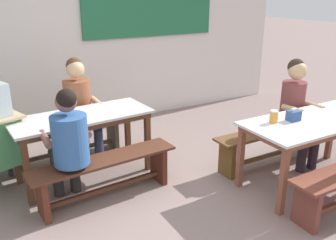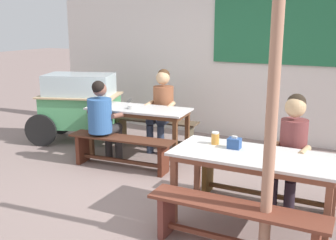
{
  "view_description": "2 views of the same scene",
  "coord_description": "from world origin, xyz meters",
  "px_view_note": "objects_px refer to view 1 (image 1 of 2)",
  "views": [
    {
      "loc": [
        -1.79,
        -2.74,
        2.05
      ],
      "look_at": [
        0.03,
        0.48,
        0.72
      ],
      "focal_mm": 38.69,
      "sensor_mm": 36.0,
      "label": 1
    },
    {
      "loc": [
        2.3,
        -4.15,
        2.03
      ],
      "look_at": [
        0.03,
        0.38,
        0.79
      ],
      "focal_mm": 43.7,
      "sensor_mm": 36.0,
      "label": 2
    }
  ],
  "objects_px": {
    "bench_far_front": "(105,172)",
    "bench_near_back": "(273,140)",
    "dining_table_far": "(82,122)",
    "bench_far_back": "(68,137)",
    "person_left_back_turned": "(69,141)",
    "soup_bowl": "(79,115)",
    "person_center_facing": "(80,103)",
    "person_right_near_table": "(297,105)",
    "tissue_box": "(294,116)",
    "condiment_jar": "(274,117)",
    "dining_table_near": "(314,126)"
  },
  "relations": [
    {
      "from": "bench_far_front",
      "to": "bench_near_back",
      "type": "height_order",
      "value": "same"
    },
    {
      "from": "dining_table_far",
      "to": "bench_near_back",
      "type": "bearing_deg",
      "value": -20.61
    },
    {
      "from": "bench_far_back",
      "to": "bench_near_back",
      "type": "distance_m",
      "value": 2.56
    },
    {
      "from": "person_left_back_turned",
      "to": "soup_bowl",
      "type": "relative_size",
      "value": 8.55
    },
    {
      "from": "dining_table_far",
      "to": "person_center_facing",
      "type": "xyz_separation_m",
      "value": [
        0.13,
        0.51,
        0.06
      ]
    },
    {
      "from": "dining_table_far",
      "to": "person_center_facing",
      "type": "distance_m",
      "value": 0.53
    },
    {
      "from": "bench_far_back",
      "to": "person_right_near_table",
      "type": "relative_size",
      "value": 1.16
    },
    {
      "from": "tissue_box",
      "to": "condiment_jar",
      "type": "xyz_separation_m",
      "value": [
        -0.23,
        0.06,
        0.01
      ]
    },
    {
      "from": "bench_far_front",
      "to": "soup_bowl",
      "type": "distance_m",
      "value": 0.68
    },
    {
      "from": "person_left_back_turned",
      "to": "dining_table_far",
      "type": "bearing_deg",
      "value": 61.41
    },
    {
      "from": "dining_table_far",
      "to": "tissue_box",
      "type": "height_order",
      "value": "tissue_box"
    },
    {
      "from": "bench_near_back",
      "to": "condiment_jar",
      "type": "relative_size",
      "value": 12.53
    },
    {
      "from": "tissue_box",
      "to": "condiment_jar",
      "type": "bearing_deg",
      "value": 166.02
    },
    {
      "from": "bench_near_back",
      "to": "condiment_jar",
      "type": "height_order",
      "value": "condiment_jar"
    },
    {
      "from": "bench_near_back",
      "to": "tissue_box",
      "type": "relative_size",
      "value": 12.58
    },
    {
      "from": "dining_table_near",
      "to": "person_right_near_table",
      "type": "distance_m",
      "value": 0.55
    },
    {
      "from": "person_center_facing",
      "to": "dining_table_far",
      "type": "bearing_deg",
      "value": -104.39
    },
    {
      "from": "person_left_back_turned",
      "to": "person_center_facing",
      "type": "distance_m",
      "value": 1.11
    },
    {
      "from": "bench_near_back",
      "to": "person_right_near_table",
      "type": "xyz_separation_m",
      "value": [
        0.26,
        -0.08,
        0.43
      ]
    },
    {
      "from": "dining_table_far",
      "to": "condiment_jar",
      "type": "height_order",
      "value": "condiment_jar"
    },
    {
      "from": "dining_table_near",
      "to": "bench_far_back",
      "type": "distance_m",
      "value": 2.93
    },
    {
      "from": "condiment_jar",
      "to": "bench_near_back",
      "type": "bearing_deg",
      "value": 41.66
    },
    {
      "from": "bench_near_back",
      "to": "dining_table_far",
      "type": "bearing_deg",
      "value": 159.39
    },
    {
      "from": "person_left_back_turned",
      "to": "soup_bowl",
      "type": "height_order",
      "value": "person_left_back_turned"
    },
    {
      "from": "condiment_jar",
      "to": "person_left_back_turned",
      "type": "bearing_deg",
      "value": 160.33
    },
    {
      "from": "person_right_near_table",
      "to": "dining_table_near",
      "type": "bearing_deg",
      "value": -118.24
    },
    {
      "from": "dining_table_near",
      "to": "person_center_facing",
      "type": "xyz_separation_m",
      "value": [
        -2.0,
        1.87,
        0.06
      ]
    },
    {
      "from": "bench_far_back",
      "to": "bench_far_front",
      "type": "height_order",
      "value": "same"
    },
    {
      "from": "person_right_near_table",
      "to": "tissue_box",
      "type": "bearing_deg",
      "value": -141.66
    },
    {
      "from": "dining_table_near",
      "to": "bench_near_back",
      "type": "relative_size",
      "value": 0.99
    },
    {
      "from": "person_center_facing",
      "to": "condiment_jar",
      "type": "bearing_deg",
      "value": -48.4
    },
    {
      "from": "bench_far_back",
      "to": "person_left_back_turned",
      "type": "bearing_deg",
      "value": -102.63
    },
    {
      "from": "condiment_jar",
      "to": "dining_table_far",
      "type": "bearing_deg",
      "value": 143.76
    },
    {
      "from": "dining_table_far",
      "to": "bench_near_back",
      "type": "relative_size",
      "value": 0.96
    },
    {
      "from": "bench_far_back",
      "to": "tissue_box",
      "type": "relative_size",
      "value": 11.4
    },
    {
      "from": "tissue_box",
      "to": "bench_far_front",
      "type": "bearing_deg",
      "value": 158.92
    },
    {
      "from": "dining_table_near",
      "to": "person_right_near_table",
      "type": "relative_size",
      "value": 1.26
    },
    {
      "from": "dining_table_far",
      "to": "person_center_facing",
      "type": "height_order",
      "value": "person_center_facing"
    },
    {
      "from": "condiment_jar",
      "to": "person_center_facing",
      "type": "bearing_deg",
      "value": 131.6
    },
    {
      "from": "dining_table_near",
      "to": "bench_far_back",
      "type": "bearing_deg",
      "value": 138.38
    },
    {
      "from": "bench_far_back",
      "to": "person_center_facing",
      "type": "bearing_deg",
      "value": -17.75
    },
    {
      "from": "condiment_jar",
      "to": "bench_far_back",
      "type": "bearing_deg",
      "value": 133.74
    },
    {
      "from": "dining_table_far",
      "to": "person_center_facing",
      "type": "bearing_deg",
      "value": 75.61
    },
    {
      "from": "person_center_facing",
      "to": "tissue_box",
      "type": "relative_size",
      "value": 9.83
    },
    {
      "from": "bench_near_back",
      "to": "person_right_near_table",
      "type": "distance_m",
      "value": 0.51
    },
    {
      "from": "dining_table_near",
      "to": "soup_bowl",
      "type": "xyz_separation_m",
      "value": [
        -2.18,
        1.28,
        0.1
      ]
    },
    {
      "from": "dining_table_near",
      "to": "bench_far_front",
      "type": "height_order",
      "value": "dining_table_near"
    },
    {
      "from": "bench_far_front",
      "to": "person_left_back_turned",
      "type": "xyz_separation_m",
      "value": [
        -0.33,
        0.04,
        0.4
      ]
    },
    {
      "from": "bench_far_back",
      "to": "bench_far_front",
      "type": "relative_size",
      "value": 0.96
    },
    {
      "from": "bench_far_back",
      "to": "person_left_back_turned",
      "type": "height_order",
      "value": "person_left_back_turned"
    }
  ]
}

